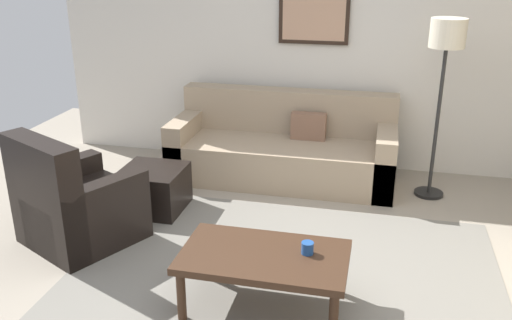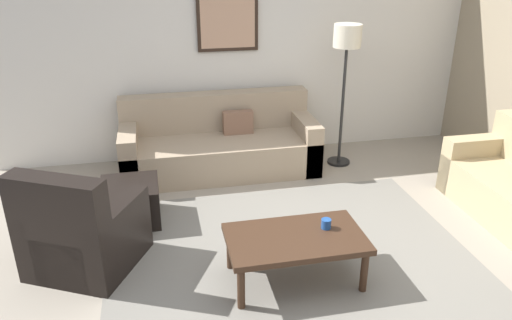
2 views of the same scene
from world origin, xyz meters
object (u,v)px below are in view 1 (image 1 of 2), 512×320
object	(u,v)px
cup	(307,248)
framed_artwork	(314,13)
ottoman	(153,189)
coffee_table	(264,260)
couch_main	(284,149)
armchair_leather	(73,209)
lamp_standing	(446,52)

from	to	relation	value
cup	framed_artwork	world-z (taller)	framed_artwork
ottoman	framed_artwork	bearing A→B (deg)	50.82
coffee_table	couch_main	bearing A→B (deg)	97.12
ottoman	armchair_leather	bearing A→B (deg)	-117.07
framed_artwork	lamp_standing	bearing A→B (deg)	-25.27
couch_main	cup	xyz separation A→B (m)	(0.57, -2.28, 0.16)
ottoman	cup	distance (m)	2.00
coffee_table	lamp_standing	distance (m)	2.69
armchair_leather	lamp_standing	xyz separation A→B (m)	(2.90, 1.65, 1.10)
couch_main	ottoman	world-z (taller)	couch_main
couch_main	lamp_standing	world-z (taller)	lamp_standing
lamp_standing	framed_artwork	size ratio (longest dim) A/B	2.33
coffee_table	lamp_standing	size ratio (longest dim) A/B	0.64
armchair_leather	framed_artwork	xyz separation A→B (m)	(1.62, 2.26, 1.36)
ottoman	framed_artwork	size ratio (longest dim) A/B	0.76
coffee_table	cup	xyz separation A→B (m)	(0.27, 0.07, 0.09)
coffee_table	cup	size ratio (longest dim) A/B	13.48
couch_main	framed_artwork	xyz separation A→B (m)	(0.21, 0.42, 1.37)
couch_main	framed_artwork	world-z (taller)	framed_artwork
couch_main	armchair_leather	size ratio (longest dim) A/B	2.13
cup	coffee_table	bearing A→B (deg)	-166.40
couch_main	ottoman	size ratio (longest dim) A/B	4.10
couch_main	armchair_leather	xyz separation A→B (m)	(-1.41, -1.84, 0.01)
armchair_leather	lamp_standing	size ratio (longest dim) A/B	0.63
coffee_table	framed_artwork	distance (m)	3.07
coffee_table	lamp_standing	bearing A→B (deg)	61.03
armchair_leather	couch_main	bearing A→B (deg)	52.53
cup	lamp_standing	bearing A→B (deg)	66.24
cup	lamp_standing	size ratio (longest dim) A/B	0.05
armchair_leather	framed_artwork	size ratio (longest dim) A/B	1.47
couch_main	lamp_standing	xyz separation A→B (m)	(1.49, -0.18, 1.11)
ottoman	cup	xyz separation A→B (m)	(1.60, -1.18, 0.25)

